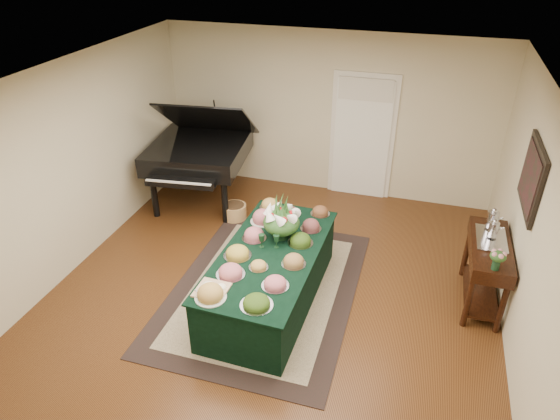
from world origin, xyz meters
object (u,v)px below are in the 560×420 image
(buffet_table, at_px, (270,277))
(floral_centerpiece, at_px, (281,218))
(grand_piano, at_px, (199,151))
(mahogany_sideboard, at_px, (488,257))

(buffet_table, relative_size, floral_centerpiece, 5.07)
(buffet_table, height_order, grand_piano, grand_piano)
(floral_centerpiece, relative_size, mahogany_sideboard, 0.39)
(floral_centerpiece, distance_m, mahogany_sideboard, 2.50)
(buffet_table, xyz_separation_m, mahogany_sideboard, (2.48, 0.74, 0.30))
(grand_piano, xyz_separation_m, mahogany_sideboard, (4.36, -1.37, -0.24))
(grand_piano, bearing_deg, floral_centerpiece, -42.63)
(buffet_table, relative_size, mahogany_sideboard, 1.97)
(floral_centerpiece, bearing_deg, grand_piano, 137.37)
(buffet_table, height_order, mahogany_sideboard, mahogany_sideboard)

